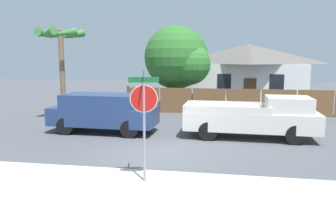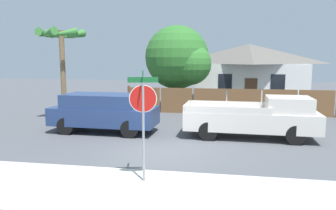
% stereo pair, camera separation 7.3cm
% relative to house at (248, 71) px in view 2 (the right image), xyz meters
% --- Properties ---
extents(ground_plane, '(80.00, 80.00, 0.00)m').
position_rel_house_xyz_m(ground_plane, '(-4.11, -16.36, -2.39)').
color(ground_plane, '#4C4F54').
extents(sidewalk_strip, '(36.00, 3.20, 0.01)m').
position_rel_house_xyz_m(sidewalk_strip, '(-4.11, -19.96, -2.38)').
color(sidewalk_strip, beige).
rests_on(sidewalk_strip, ground).
extents(wooden_fence, '(14.71, 0.12, 1.69)m').
position_rel_house_xyz_m(wooden_fence, '(-0.71, -7.53, -1.59)').
color(wooden_fence, brown).
rests_on(wooden_fence, ground).
extents(house, '(9.01, 6.94, 4.61)m').
position_rel_house_xyz_m(house, '(0.00, 0.00, 0.00)').
color(house, white).
rests_on(house, ground).
extents(oak_tree, '(4.54, 4.32, 5.66)m').
position_rel_house_xyz_m(oak_tree, '(-4.94, -5.65, 1.02)').
color(oak_tree, brown).
rests_on(oak_tree, ground).
extents(palm_tree, '(2.49, 2.69, 5.03)m').
position_rel_house_xyz_m(palm_tree, '(-10.63, -11.11, 1.91)').
color(palm_tree, brown).
rests_on(palm_tree, ground).
extents(red_suv, '(4.94, 2.09, 1.79)m').
position_rel_house_xyz_m(red_suv, '(-7.40, -13.56, -1.41)').
color(red_suv, navy).
rests_on(red_suv, ground).
extents(orange_pickup, '(5.65, 2.07, 1.83)m').
position_rel_house_xyz_m(orange_pickup, '(-0.50, -13.57, -1.49)').
color(orange_pickup, silver).
rests_on(orange_pickup, ground).
extents(stop_sign, '(0.81, 0.73, 3.10)m').
position_rel_house_xyz_m(stop_sign, '(-4.04, -19.26, -0.30)').
color(stop_sign, gray).
rests_on(stop_sign, ground).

